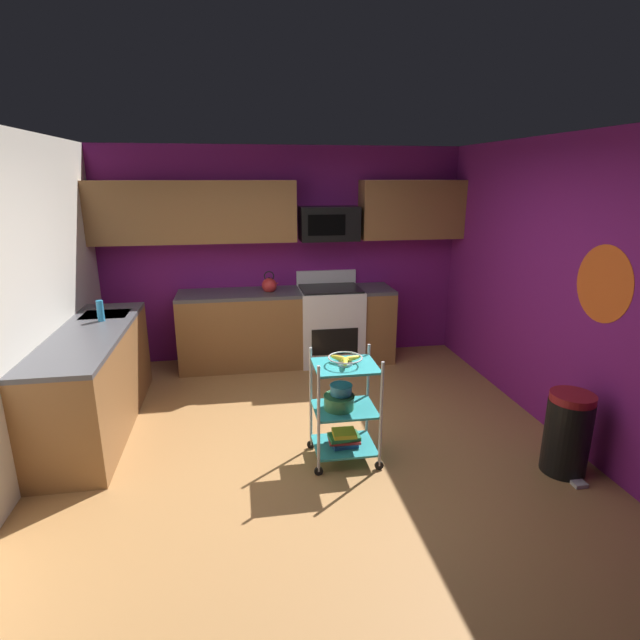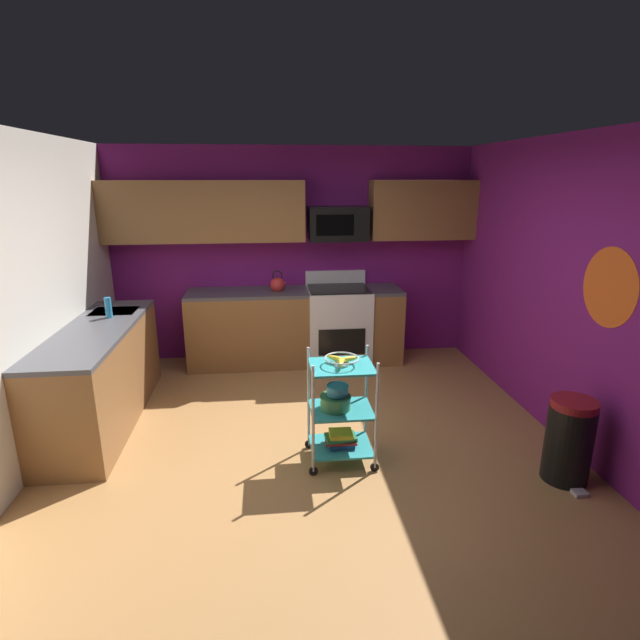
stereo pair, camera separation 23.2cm
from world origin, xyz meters
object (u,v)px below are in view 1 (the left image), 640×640
fruit_bowl (345,359)px  trash_can (567,433)px  book_stack (344,438)px  mixing_bowl_small (341,389)px  mixing_bowl_large (339,401)px  kettle (269,285)px  dish_soap_bottle (100,311)px  microwave (329,224)px  rolling_cart (344,409)px  oven_range (330,324)px

fruit_bowl → trash_can: 1.82m
book_stack → mixing_bowl_small: bearing=149.2°
mixing_bowl_large → trash_can: (1.72, -0.45, -0.19)m
mixing_bowl_small → kettle: (-0.41, 2.26, 0.38)m
dish_soap_bottle → mixing_bowl_small: bearing=-31.2°
mixing_bowl_small → dish_soap_bottle: size_ratio=0.91×
mixing_bowl_large → kettle: kettle is taller
microwave → fruit_bowl: 2.54m
mixing_bowl_large → mixing_bowl_small: size_ratio=1.38×
fruit_bowl → mixing_bowl_large: fruit_bowl is taller
mixing_bowl_large → trash_can: bearing=-14.8°
microwave → trash_can: size_ratio=1.06×
mixing_bowl_small → kettle: 2.32m
rolling_cart → dish_soap_bottle: bearing=148.8°
microwave → fruit_bowl: microwave is taller
rolling_cart → mixing_bowl_small: rolling_cart is taller
microwave → mixing_bowl_large: bearing=-98.3°
mixing_bowl_small → trash_can: 1.79m
kettle → mixing_bowl_small: bearing=-79.7°
dish_soap_bottle → fruit_bowl: bearing=-31.2°
microwave → mixing_bowl_large: 2.68m
microwave → mixing_bowl_small: microwave is taller
oven_range → rolling_cart: 2.30m
microwave → book_stack: size_ratio=2.65×
oven_range → book_stack: size_ratio=4.17×
rolling_cart → kettle: (-0.44, 2.27, 0.54)m
rolling_cart → mixing_bowl_large: 0.08m
book_stack → dish_soap_bottle: bearing=148.8°
fruit_bowl → book_stack: bearing=135.0°
microwave → trash_can: microwave is taller
fruit_bowl → trash_can: size_ratio=0.41×
microwave → trash_can: (1.37, -2.83, -1.37)m
mixing_bowl_small → dish_soap_bottle: 2.46m
oven_range → kettle: kettle is taller
oven_range → trash_can: oven_range is taller
microwave → trash_can: bearing=-64.2°
fruit_bowl → kettle: (-0.44, 2.27, 0.12)m
mixing_bowl_small → book_stack: bearing=-30.8°
mixing_bowl_small → book_stack: size_ratio=0.69×
book_stack → trash_can: size_ratio=0.40×
mixing_bowl_large → oven_range: bearing=81.3°
oven_range → fruit_bowl: (-0.30, -2.28, 0.40)m
mixing_bowl_large → trash_can: size_ratio=0.38×
kettle → trash_can: (2.11, -2.72, -0.67)m
microwave → fruit_bowl: bearing=-97.3°
mixing_bowl_large → book_stack: size_ratio=0.96×
oven_range → kettle: 0.90m
kettle → dish_soap_bottle: kettle is taller
rolling_cart → mixing_bowl_large: (-0.05, 0.00, 0.07)m
oven_range → trash_can: (1.37, -2.73, -0.15)m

